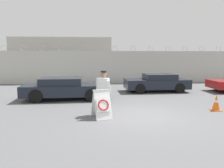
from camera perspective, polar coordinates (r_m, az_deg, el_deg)
The scene contains 9 objects.
ground_plane at distance 8.94m, azimuth 7.93°, elevation -8.33°, with size 90.00×90.00×0.00m, color #5B5B5E.
perimeter_wall at distance 19.66m, azimuth 0.86°, elevation 4.46°, with size 36.00×0.30×3.33m.
building_block at distance 23.57m, azimuth -12.36°, elevation 6.32°, with size 9.54×5.17×4.18m.
barricade_sign at distance 8.51m, azimuth -2.68°, elevation -5.21°, with size 0.84×1.00×1.12m.
security_guard at distance 8.97m, azimuth -2.21°, elevation -1.60°, with size 0.62×0.55×1.80m.
traffic_cone_near at distance 10.74m, azimuth 25.58°, elevation -4.41°, with size 0.40×0.40×0.71m.
traffic_cone_mid at distance 9.82m, azimuth -1.70°, elevation -4.62°, with size 0.37×0.37×0.75m.
parked_car_front_coupe at distance 12.50m, azimuth -12.23°, elevation -1.03°, with size 4.68×2.13×1.21m.
parked_car_rear_sedan at distance 15.22m, azimuth 11.64°, elevation 0.40°, with size 4.31×1.98×1.21m.
Camera 1 is at (-1.92, -8.40, 2.38)m, focal length 35.00 mm.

